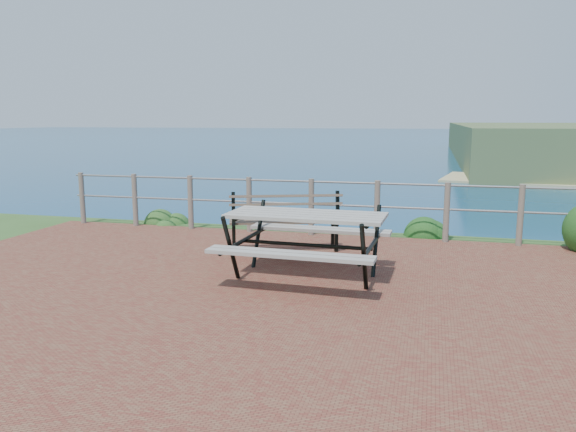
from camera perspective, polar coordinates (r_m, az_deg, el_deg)
name	(u,v)px	position (r m, az deg, el deg)	size (l,w,h in m)	color
ground	(253,291)	(6.85, -3.57, -7.64)	(10.00, 7.00, 0.12)	brown
ocean	(428,124)	(206.23, 14.01, 9.02)	(1200.00, 1200.00, 0.00)	#135276
safety_railing	(311,204)	(9.88, 2.38, 1.23)	(9.40, 0.10, 1.00)	#6B5B4C
picnic_table	(306,238)	(7.22, 1.85, -2.29)	(2.03, 1.73, 0.84)	gray
park_bench	(285,212)	(8.69, -0.35, 0.44)	(1.75, 0.98, 0.96)	brown
shrub_lip_west	(168,223)	(11.41, -12.08, -0.74)	(0.67, 0.67, 0.37)	#215720
shrub_lip_east	(426,234)	(10.43, 13.82, -1.80)	(0.77, 0.77, 0.51)	#154618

